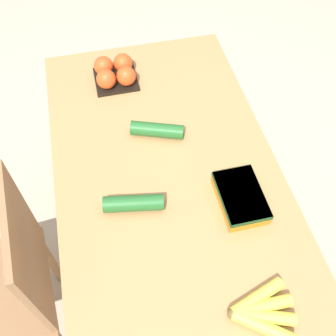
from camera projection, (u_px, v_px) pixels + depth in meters
ground_plane at (168, 261)px, 1.92m from camera, size 12.00×12.00×0.00m
dining_table at (168, 191)px, 1.40m from camera, size 1.39×0.75×0.75m
chair at (10, 286)px, 1.37m from camera, size 0.45×0.44×0.92m
banana_bunch at (260, 312)px, 1.03m from camera, size 0.18×0.18×0.03m
tomato_pack at (115, 72)px, 1.54m from camera, size 0.17×0.17×0.09m
carrot_bag at (241, 197)px, 1.22m from camera, size 0.20×0.13×0.05m
cucumber_near at (157, 130)px, 1.39m from camera, size 0.11×0.19×0.05m
cucumber_far at (134, 203)px, 1.21m from camera, size 0.08×0.19×0.05m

